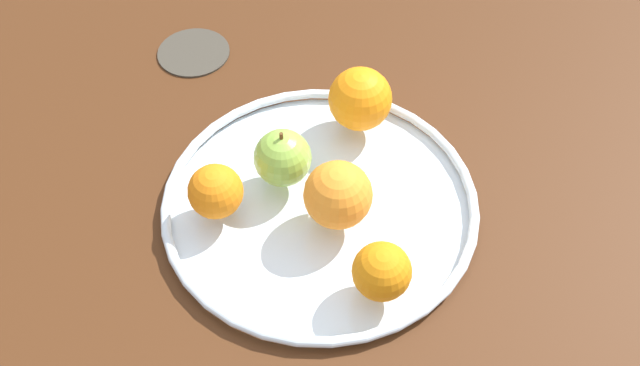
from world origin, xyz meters
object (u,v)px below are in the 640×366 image
at_px(orange_front_left, 382,271).
at_px(ambient_coaster, 194,52).
at_px(fruit_bowl, 320,203).
at_px(orange_back_right, 360,99).
at_px(orange_center, 216,191).
at_px(apple, 283,158).
at_px(orange_front_right, 338,195).

height_order(orange_front_left, ambient_coaster, orange_front_left).
xyz_separation_m(fruit_bowl, orange_back_right, (-0.02, 0.13, 0.05)).
bearing_deg(fruit_bowl, orange_center, -143.39).
bearing_deg(orange_back_right, apple, -105.67).
xyz_separation_m(apple, ambient_coaster, (-0.24, 0.14, -0.05)).
bearing_deg(orange_front_right, ambient_coaster, 153.77).
distance_m(orange_front_right, orange_front_left, 0.11).
distance_m(orange_center, orange_front_left, 0.21).
bearing_deg(orange_back_right, orange_front_right, -71.21).
relative_size(fruit_bowl, ambient_coaster, 3.66).
bearing_deg(orange_center, orange_front_right, 25.62).
xyz_separation_m(fruit_bowl, orange_front_right, (0.03, -0.01, 0.05)).
distance_m(apple, orange_front_right, 0.09).
relative_size(fruit_bowl, orange_back_right, 4.70).
bearing_deg(ambient_coaster, apple, -30.48).
xyz_separation_m(orange_center, ambient_coaster, (-0.20, 0.22, -0.05)).
height_order(orange_front_right, orange_front_left, orange_front_right).
relative_size(apple, orange_front_right, 0.98).
height_order(fruit_bowl, orange_back_right, orange_back_right).
relative_size(orange_center, orange_front_left, 1.00).
bearing_deg(orange_front_right, orange_front_left, -34.97).
bearing_deg(fruit_bowl, apple, 172.02).
bearing_deg(orange_front_left, fruit_bowl, 148.37).
relative_size(apple, orange_front_left, 1.21).
xyz_separation_m(apple, orange_front_left, (0.17, -0.08, -0.00)).
relative_size(orange_front_right, orange_back_right, 0.98).
bearing_deg(orange_back_right, orange_front_left, -56.56).
height_order(fruit_bowl, apple, apple).
height_order(fruit_bowl, orange_front_right, orange_front_right).
bearing_deg(fruit_bowl, orange_front_left, -31.63).
height_order(apple, orange_back_right, orange_back_right).
distance_m(orange_front_right, ambient_coaster, 0.37).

